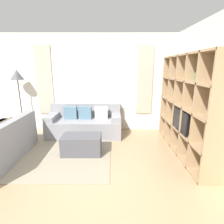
% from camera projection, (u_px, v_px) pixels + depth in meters
% --- Properties ---
extents(ground_plane, '(16.00, 16.00, 0.00)m').
position_uv_depth(ground_plane, '(80.00, 192.00, 2.62)').
color(ground_plane, '#9E7F5B').
extents(wall_back, '(5.69, 0.11, 2.70)m').
position_uv_depth(wall_back, '(96.00, 84.00, 4.96)').
color(wall_back, silver).
rests_on(wall_back, ground_plane).
extents(wall_right, '(0.07, 3.93, 2.70)m').
position_uv_depth(wall_right, '(199.00, 90.00, 3.60)').
color(wall_right, silver).
rests_on(wall_right, ground_plane).
extents(area_rug, '(2.53, 2.35, 0.01)m').
position_uv_depth(area_rug, '(55.00, 150.00, 3.91)').
color(area_rug, gray).
rests_on(area_rug, ground_plane).
extents(shelving_unit, '(0.41, 2.37, 2.07)m').
position_uv_depth(shelving_unit, '(189.00, 106.00, 3.63)').
color(shelving_unit, silver).
rests_on(shelving_unit, ground_plane).
extents(couch_main, '(1.94, 0.83, 0.82)m').
position_uv_depth(couch_main, '(85.00, 124.00, 4.77)').
color(couch_main, gray).
rests_on(couch_main, ground_plane).
extents(ottoman, '(0.82, 0.47, 0.42)m').
position_uv_depth(ottoman, '(82.00, 144.00, 3.73)').
color(ottoman, '#47474C').
rests_on(ottoman, ground_plane).
extents(floor_lamp, '(0.34, 0.34, 1.75)m').
position_uv_depth(floor_lamp, '(18.00, 79.00, 4.63)').
color(floor_lamp, black).
rests_on(floor_lamp, ground_plane).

